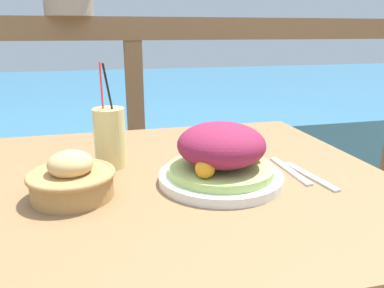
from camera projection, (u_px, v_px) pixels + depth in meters
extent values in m
cube|color=olive|center=(172.00, 185.00, 0.86)|extent=(0.99, 0.88, 0.04)
cube|color=olive|center=(20.00, 257.00, 1.22)|extent=(0.06, 0.06, 0.69)
cube|color=olive|center=(266.00, 225.00, 1.42)|extent=(0.06, 0.06, 0.69)
cube|color=brown|center=(132.00, 29.00, 1.51)|extent=(2.80, 0.08, 0.09)
cube|color=brown|center=(138.00, 158.00, 1.67)|extent=(0.07, 0.07, 1.01)
cube|color=teal|center=(114.00, 109.00, 4.07)|extent=(12.00, 4.00, 0.46)
cylinder|color=white|center=(221.00, 177.00, 0.82)|extent=(0.27, 0.27, 0.02)
cylinder|color=#A8C66B|center=(221.00, 169.00, 0.81)|extent=(0.23, 0.23, 0.02)
ellipsoid|color=maroon|center=(221.00, 145.00, 0.80)|extent=(0.19, 0.19, 0.09)
sphere|color=orange|center=(254.00, 153.00, 0.83)|extent=(0.04, 0.04, 0.04)
sphere|color=orange|center=(203.00, 147.00, 0.87)|extent=(0.04, 0.04, 0.04)
sphere|color=orange|center=(205.00, 168.00, 0.74)|extent=(0.04, 0.04, 0.04)
cylinder|color=#DBCC7F|center=(110.00, 138.00, 0.90)|extent=(0.08, 0.08, 0.14)
cylinder|color=red|center=(103.00, 109.00, 0.87)|extent=(0.01, 0.06, 0.21)
cylinder|color=black|center=(112.00, 109.00, 0.87)|extent=(0.04, 0.05, 0.22)
cylinder|color=#AD7F47|center=(72.00, 185.00, 0.74)|extent=(0.16, 0.16, 0.05)
torus|color=#AD7F47|center=(71.00, 174.00, 0.73)|extent=(0.17, 0.17, 0.01)
ellipsoid|color=tan|center=(70.00, 164.00, 0.73)|extent=(0.09, 0.09, 0.05)
cylinder|color=gray|center=(68.00, 2.00, 1.43)|extent=(0.18, 0.18, 0.10)
cube|color=silver|center=(290.00, 171.00, 0.88)|extent=(0.02, 0.18, 0.00)
cube|color=silver|center=(310.00, 176.00, 0.85)|extent=(0.04, 0.18, 0.00)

